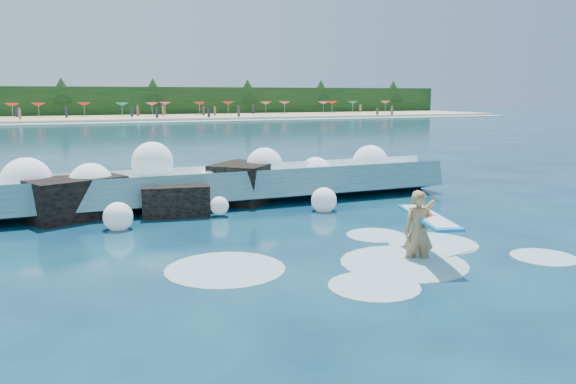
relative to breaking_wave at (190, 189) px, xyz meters
name	(u,v)px	position (x,y,z in m)	size (l,w,h in m)	color
ground	(262,263)	(-0.12, -7.28, -0.57)	(200.00, 200.00, 0.00)	#082341
beach	(78,119)	(-0.12, 70.72, -0.37)	(140.00, 20.00, 0.40)	tan
wet_band	(82,123)	(-0.12, 59.72, -0.53)	(140.00, 5.00, 0.08)	silver
treeline	(73,102)	(-0.12, 80.72, 1.93)	(140.00, 4.00, 5.00)	black
breaking_wave	(190,189)	(0.00, 0.00, 0.00)	(18.81, 2.89, 1.62)	teal
rock_cluster	(159,195)	(-1.17, -0.51, -0.06)	(8.79, 3.60, 1.59)	black
surfer_with_board	(421,229)	(3.30, -8.51, 0.15)	(1.38, 3.07, 1.95)	#A77E4E
wave_spray	(185,176)	(-0.23, -0.23, 0.49)	(15.42, 4.03, 2.27)	white
surf_foam	(366,260)	(2.15, -8.04, -0.57)	(9.24, 5.24, 0.15)	silver
beach_umbrellas	(77,104)	(0.03, 73.27, 1.68)	(114.07, 6.43, 0.50)	red
beachgoers	(103,112)	(3.41, 69.85, 0.56)	(99.28, 11.81, 1.56)	#3F332D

